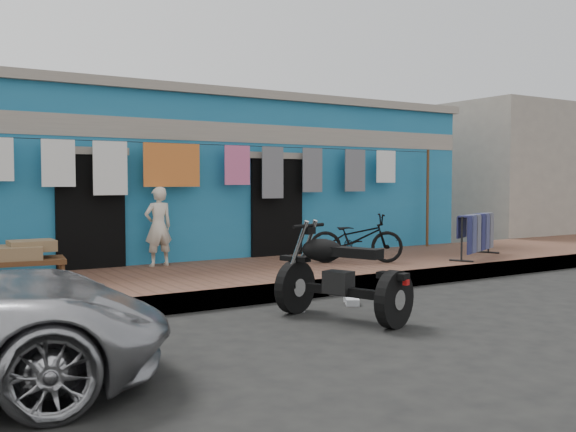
{
  "coord_description": "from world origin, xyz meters",
  "views": [
    {
      "loc": [
        -4.98,
        -5.94,
        1.64
      ],
      "look_at": [
        0.0,
        2.0,
        1.15
      ],
      "focal_mm": 40.0,
      "sensor_mm": 36.0,
      "label": 1
    }
  ],
  "objects_px": {
    "jeans_rack": "(476,235)",
    "charpoy": "(5,263)",
    "bicycle": "(356,233)",
    "seated_person": "(158,226)",
    "motorcycle": "(342,273)"
  },
  "relations": [
    {
      "from": "jeans_rack",
      "to": "charpoy",
      "type": "bearing_deg",
      "value": 170.64
    },
    {
      "from": "bicycle",
      "to": "jeans_rack",
      "type": "height_order",
      "value": "bicycle"
    },
    {
      "from": "seated_person",
      "to": "bicycle",
      "type": "bearing_deg",
      "value": 151.23
    },
    {
      "from": "seated_person",
      "to": "bicycle",
      "type": "height_order",
      "value": "seated_person"
    },
    {
      "from": "motorcycle",
      "to": "charpoy",
      "type": "height_order",
      "value": "motorcycle"
    },
    {
      "from": "seated_person",
      "to": "motorcycle",
      "type": "height_order",
      "value": "seated_person"
    },
    {
      "from": "seated_person",
      "to": "jeans_rack",
      "type": "xyz_separation_m",
      "value": [
        5.47,
        -1.94,
        -0.25
      ]
    },
    {
      "from": "bicycle",
      "to": "charpoy",
      "type": "bearing_deg",
      "value": 112.29
    },
    {
      "from": "motorcycle",
      "to": "jeans_rack",
      "type": "relative_size",
      "value": 1.08
    },
    {
      "from": "motorcycle",
      "to": "bicycle",
      "type": "bearing_deg",
      "value": 28.4
    },
    {
      "from": "motorcycle",
      "to": "seated_person",
      "type": "bearing_deg",
      "value": 79.6
    },
    {
      "from": "jeans_rack",
      "to": "motorcycle",
      "type": "bearing_deg",
      "value": -155.54
    },
    {
      "from": "charpoy",
      "to": "jeans_rack",
      "type": "height_order",
      "value": "jeans_rack"
    },
    {
      "from": "motorcycle",
      "to": "jeans_rack",
      "type": "bearing_deg",
      "value": 3.72
    },
    {
      "from": "motorcycle",
      "to": "charpoy",
      "type": "relative_size",
      "value": 1.06
    }
  ]
}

